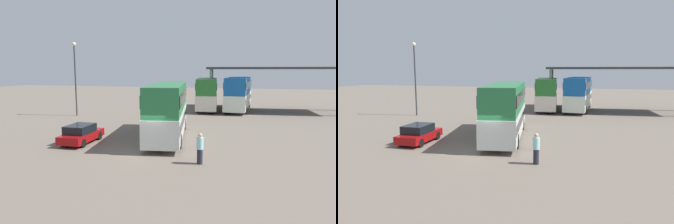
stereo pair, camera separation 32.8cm
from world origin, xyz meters
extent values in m
plane|color=#6B5F54|center=(0.00, 0.00, 0.00)|extent=(140.00, 140.00, 0.00)
cube|color=silver|center=(0.10, 4.39, 1.27)|extent=(4.06, 10.66, 1.83)
cube|color=#26713E|center=(0.10, 4.39, 3.17)|extent=(3.95, 10.45, 1.98)
cube|color=black|center=(0.10, 4.39, 1.48)|extent=(4.02, 10.26, 0.62)
cube|color=black|center=(0.10, 4.39, 3.27)|extent=(4.02, 10.26, 0.79)
cube|color=black|center=(-0.73, 9.47, 1.54)|extent=(2.04, 0.43, 1.10)
cube|color=orange|center=(-0.73, 9.47, 2.42)|extent=(1.68, 0.35, 0.36)
cylinder|color=black|center=(-1.49, 7.40, 0.50)|extent=(0.44, 1.03, 1.00)
cylinder|color=black|center=(0.65, 7.75, 0.50)|extent=(0.44, 1.03, 1.00)
cylinder|color=black|center=(-0.45, 1.03, 0.50)|extent=(0.44, 1.03, 1.00)
cylinder|color=black|center=(1.69, 1.38, 0.50)|extent=(0.44, 1.03, 1.00)
cube|color=#9D0D0F|center=(-5.47, 1.11, 0.49)|extent=(1.76, 3.83, 0.55)
cube|color=black|center=(-5.47, 0.92, 1.06)|extent=(1.59, 2.12, 0.58)
cylinder|color=black|center=(-6.26, 2.28, 0.30)|extent=(0.21, 0.60, 0.60)
cylinder|color=black|center=(-4.73, 2.31, 0.30)|extent=(0.21, 0.60, 0.60)
cylinder|color=black|center=(-6.22, -0.08, 0.30)|extent=(0.21, 0.60, 0.60)
cylinder|color=black|center=(-4.69, -0.05, 0.30)|extent=(0.21, 0.60, 0.60)
cube|color=silver|center=(0.78, 22.01, 1.26)|extent=(3.59, 10.77, 1.82)
cube|color=#27722E|center=(0.78, 22.01, 3.16)|extent=(3.49, 10.55, 1.98)
cube|color=black|center=(0.78, 22.01, 1.48)|extent=(3.59, 10.35, 0.62)
cube|color=black|center=(0.78, 22.01, 3.26)|extent=(3.59, 10.35, 0.79)
cube|color=black|center=(0.24, 27.21, 1.54)|extent=(2.13, 0.32, 1.09)
cube|color=orange|center=(0.24, 27.21, 2.41)|extent=(1.76, 0.26, 0.36)
cylinder|color=black|center=(-0.69, 25.15, 0.50)|extent=(0.38, 1.02, 1.00)
cylinder|color=black|center=(1.57, 25.38, 0.50)|extent=(0.38, 1.02, 1.00)
cylinder|color=black|center=(-0.01, 18.63, 0.50)|extent=(0.38, 1.02, 1.00)
cylinder|color=black|center=(2.25, 18.87, 0.50)|extent=(0.38, 1.02, 1.00)
cube|color=silver|center=(4.89, 22.17, 1.29)|extent=(3.27, 10.87, 1.89)
cube|color=#1558A7|center=(4.89, 22.17, 3.26)|extent=(3.18, 10.66, 2.05)
cube|color=black|center=(4.89, 22.17, 1.52)|extent=(3.28, 10.45, 0.64)
cube|color=black|center=(4.89, 22.17, 3.36)|extent=(3.28, 10.45, 0.82)
cube|color=black|center=(5.25, 27.47, 1.58)|extent=(2.17, 0.25, 1.13)
cube|color=orange|center=(5.25, 27.47, 2.48)|extent=(1.79, 0.20, 0.36)
cylinder|color=black|center=(3.96, 25.57, 0.50)|extent=(0.35, 1.02, 1.00)
cylinder|color=black|center=(6.27, 25.41, 0.50)|extent=(0.35, 1.02, 1.00)
cylinder|color=black|center=(3.51, 18.93, 0.50)|extent=(0.35, 1.02, 1.00)
cylinder|color=black|center=(5.82, 18.78, 0.50)|extent=(0.35, 1.02, 1.00)
cube|color=#33353A|center=(9.78, 21.93, 5.44)|extent=(18.50, 8.00, 0.25)
cylinder|color=#9E9B93|center=(1.19, 23.65, 2.66)|extent=(0.36, 0.36, 5.32)
cylinder|color=#9E9B93|center=(1.68, 18.58, 2.66)|extent=(0.36, 0.36, 5.32)
cylinder|color=#33353A|center=(-12.98, 12.47, 3.97)|extent=(0.16, 0.16, 7.93)
sphere|color=beige|center=(-12.98, 12.47, 8.08)|extent=(0.44, 0.44, 0.44)
cylinder|color=#262633|center=(3.52, -1.51, 0.42)|extent=(0.32, 0.32, 0.85)
cylinder|color=#9ADBDD|center=(3.52, -1.51, 1.19)|extent=(0.38, 0.38, 0.67)
sphere|color=tan|center=(3.52, -1.51, 1.64)|extent=(0.24, 0.24, 0.24)
camera|label=1|loc=(5.93, -17.36, 5.20)|focal=31.55mm
camera|label=2|loc=(6.25, -17.27, 5.20)|focal=31.55mm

